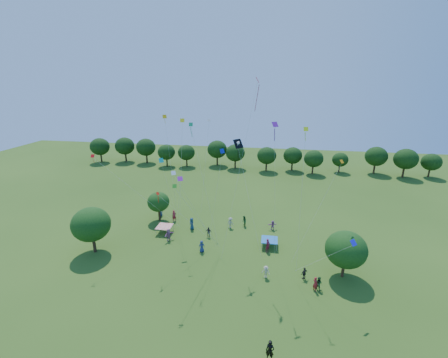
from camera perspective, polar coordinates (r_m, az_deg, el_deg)
ground at (r=29.42m, az=-5.05°, el=-30.32°), size 160.00×160.00×0.00m
near_tree_west at (r=43.05m, az=-24.00°, el=-7.90°), size 4.96×4.96×6.33m
near_tree_north at (r=49.42m, az=-12.38°, el=-4.28°), size 3.52×3.52×4.85m
near_tree_east at (r=37.71m, az=22.22°, el=-12.33°), size 4.67×4.67×5.72m
treeline at (r=76.52m, az=3.69°, el=5.00°), size 88.01×8.77×6.77m
tent_red_stripe at (r=46.28m, az=-11.29°, el=-8.87°), size 2.20×2.20×1.10m
tent_blue at (r=42.47m, az=8.65°, el=-11.39°), size 2.20×2.20×1.10m
man_in_black at (r=28.55m, az=8.74°, el=-29.61°), size 0.78×0.57×1.90m
crowd_person_0 at (r=46.69m, az=-6.15°, el=-8.45°), size 0.97×1.05×1.90m
crowd_person_1 at (r=41.31m, az=8.33°, el=-12.44°), size 0.80×0.84×1.91m
crowd_person_2 at (r=36.33m, az=17.58°, el=-18.36°), size 0.88×0.81×1.59m
crowd_person_3 at (r=36.80m, az=7.96°, el=-17.10°), size 1.08×0.70×1.52m
crowd_person_4 at (r=37.41m, az=15.06°, el=-16.95°), size 0.96×0.88×1.54m
crowd_person_5 at (r=47.01m, az=9.23°, el=-8.67°), size 1.49×0.91×1.50m
crowd_person_6 at (r=41.08m, az=-4.27°, el=-12.67°), size 0.93×0.74×1.66m
crowd_person_7 at (r=49.55m, az=-9.47°, el=-6.93°), size 0.85×0.77×1.91m
crowd_person_8 at (r=47.46m, az=3.84°, el=-8.03°), size 0.63×0.93×1.73m
crowd_person_9 at (r=46.93m, az=1.24°, el=-8.31°), size 1.23×0.96×1.72m
crowd_person_10 at (r=44.48m, az=-2.94°, el=-10.06°), size 0.94×0.45×1.58m
crowd_person_11 at (r=44.24m, az=-10.49°, el=-10.39°), size 1.35×1.76×1.80m
crowd_person_12 at (r=51.79m, az=-11.98°, el=-6.10°), size 0.91×0.80×1.62m
crowd_person_13 at (r=36.04m, az=16.99°, el=-18.55°), size 0.69×0.75×1.69m
pirate_kite at (r=35.29m, az=2.83°, el=6.24°), size 4.01×3.34×14.06m
red_high_kite at (r=34.52m, az=5.18°, el=12.11°), size 3.71×4.28×20.99m
small_kite_0 at (r=36.82m, az=-9.91°, el=-5.24°), size 5.15×5.16×8.37m
small_kite_1 at (r=36.62m, az=19.37°, el=-1.51°), size 5.26×3.40×12.02m
small_kite_2 at (r=31.63m, az=14.84°, el=1.82°), size 0.49×0.72×16.31m
small_kite_3 at (r=35.40m, az=-4.87°, el=3.73°), size 3.14×1.12×16.10m
small_kite_4 at (r=32.29m, az=22.02°, el=-11.94°), size 5.18×3.55×6.19m
small_kite_5 at (r=31.93m, az=9.67°, el=4.66°), size 1.22×1.62×16.67m
small_kite_6 at (r=46.28m, az=-3.34°, el=5.83°), size 1.45×2.15×15.01m
small_kite_7 at (r=47.22m, az=-11.58°, el=2.34°), size 1.47×2.03×9.23m
small_kite_8 at (r=40.51m, az=-19.30°, el=0.12°), size 8.58×6.40×12.15m
small_kite_9 at (r=47.24m, az=-10.79°, el=8.00°), size 1.25×0.79×15.63m
small_kite_10 at (r=40.25m, az=-8.07°, el=5.99°), size 1.58×0.70×15.94m
small_kite_11 at (r=33.05m, az=-6.77°, el=-5.00°), size 3.72×6.45×10.60m
small_kite_12 at (r=39.24m, az=-0.78°, el=2.30°), size 1.89×1.86×12.16m
small_kite_13 at (r=40.61m, az=-8.43°, el=-1.11°), size 1.86×2.22×8.45m
small_kite_14 at (r=33.01m, az=-7.04°, el=-3.34°), size 3.61×5.95×11.89m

